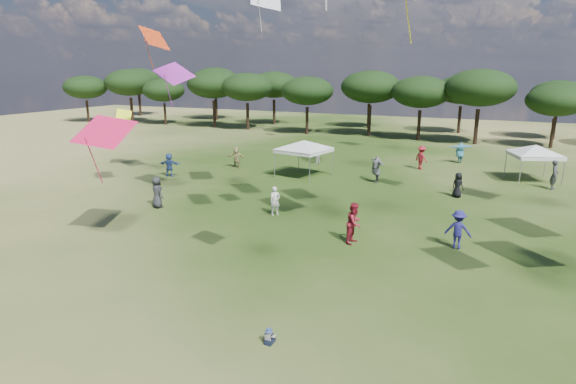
# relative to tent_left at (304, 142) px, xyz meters

# --- Properties ---
(ground) EXTENTS (140.00, 140.00, 0.00)m
(ground) POSITION_rel_tent_left_xyz_m (6.97, -22.85, -2.50)
(ground) COLOR #2C4615
(ground) RESTS_ON ground
(tree_line) EXTENTS (108.78, 17.63, 7.77)m
(tree_line) POSITION_rel_tent_left_xyz_m (9.36, 24.56, 2.92)
(tree_line) COLOR black
(tree_line) RESTS_ON ground
(tent_left) EXTENTS (6.33, 6.33, 2.93)m
(tent_left) POSITION_rel_tent_left_xyz_m (0.00, 0.00, 0.00)
(tent_left) COLOR gray
(tent_left) RESTS_ON ground
(tent_right) EXTENTS (5.59, 5.59, 2.83)m
(tent_right) POSITION_rel_tent_left_xyz_m (15.03, 5.19, -0.09)
(tent_right) COLOR gray
(tent_right) RESTS_ON ground
(toddler) EXTENTS (0.32, 0.36, 0.49)m
(toddler) POSITION_rel_tent_left_xyz_m (7.55, -20.61, -2.29)
(toddler) COLOR black
(toddler) RESTS_ON ground
(festival_crowd) EXTENTS (30.48, 23.02, 1.91)m
(festival_crowd) POSITION_rel_tent_left_xyz_m (5.49, -0.70, -1.62)
(festival_crowd) COLOR silver
(festival_crowd) RESTS_ON ground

